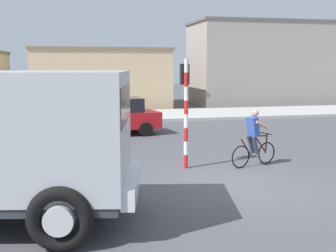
# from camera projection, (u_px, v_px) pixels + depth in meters

# --- Properties ---
(ground_plane) EXTENTS (120.00, 120.00, 0.00)m
(ground_plane) POSITION_uv_depth(u_px,v_px,m) (231.00, 185.00, 10.77)
(ground_plane) COLOR #4C4C51
(sidewalk_far) EXTENTS (80.00, 5.00, 0.16)m
(sidewalk_far) POSITION_uv_depth(u_px,v_px,m) (139.00, 116.00, 24.90)
(sidewalk_far) COLOR #ADADA8
(sidewalk_far) RESTS_ON ground
(cyclist) EXTENTS (1.65, 0.70, 1.72)m
(cyclist) POSITION_uv_depth(u_px,v_px,m) (254.00, 138.00, 12.70)
(cyclist) COLOR black
(cyclist) RESTS_ON ground
(traffic_light_pole) EXTENTS (0.24, 0.43, 3.20)m
(traffic_light_pole) POSITION_uv_depth(u_px,v_px,m) (185.00, 98.00, 12.36)
(traffic_light_pole) COLOR red
(traffic_light_pole) RESTS_ON ground
(car_red_near) EXTENTS (4.19, 2.27, 1.60)m
(car_red_near) POSITION_uv_depth(u_px,v_px,m) (113.00, 116.00, 18.42)
(car_red_near) COLOR red
(car_red_near) RESTS_ON ground
(building_mid_block) EXTENTS (9.49, 7.07, 4.17)m
(building_mid_block) POSITION_uv_depth(u_px,v_px,m) (100.00, 78.00, 30.98)
(building_mid_block) COLOR #D1B284
(building_mid_block) RESTS_ON ground
(building_corner_right) EXTENTS (12.18, 5.53, 6.36)m
(building_corner_right) POSITION_uv_depth(u_px,v_px,m) (267.00, 63.00, 33.96)
(building_corner_right) COLOR #9E9389
(building_corner_right) RESTS_ON ground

